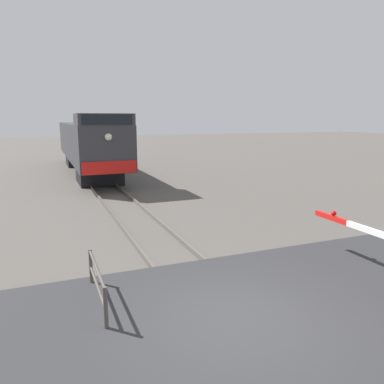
{
  "coord_description": "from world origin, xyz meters",
  "views": [
    {
      "loc": [
        -3.17,
        -5.61,
        3.86
      ],
      "look_at": [
        1.08,
        4.92,
        1.61
      ],
      "focal_mm": 34.95,
      "sensor_mm": 36.0,
      "label": 1
    }
  ],
  "objects": [
    {
      "name": "ground_plane",
      "position": [
        0.0,
        0.0,
        0.0
      ],
      "size": [
        160.0,
        160.0,
        0.0
      ],
      "primitive_type": "plane",
      "color": "#514C47"
    },
    {
      "name": "rail_track_left",
      "position": [
        -0.72,
        0.0,
        0.07
      ],
      "size": [
        0.08,
        80.0,
        0.15
      ],
      "primitive_type": "cube",
      "color": "#59544C",
      "rests_on": "ground_plane"
    },
    {
      "name": "rail_track_right",
      "position": [
        0.72,
        0.0,
        0.07
      ],
      "size": [
        0.08,
        80.0,
        0.15
      ],
      "primitive_type": "cube",
      "color": "#59544C",
      "rests_on": "ground_plane"
    },
    {
      "name": "road_surface",
      "position": [
        0.0,
        0.0,
        0.08
      ],
      "size": [
        36.0,
        6.01,
        0.16
      ],
      "primitive_type": "cube",
      "color": "#2D2D30",
      "rests_on": "ground_plane"
    },
    {
      "name": "locomotive",
      "position": [
        0.0,
        21.77,
        2.11
      ],
      "size": [
        2.91,
        17.35,
        4.1
      ],
      "color": "black",
      "rests_on": "ground_plane"
    },
    {
      "name": "guard_railing",
      "position": [
        -2.31,
        1.65,
        0.61
      ],
      "size": [
        0.08,
        2.13,
        0.95
      ],
      "color": "#4C4742",
      "rests_on": "ground_plane"
    }
  ]
}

